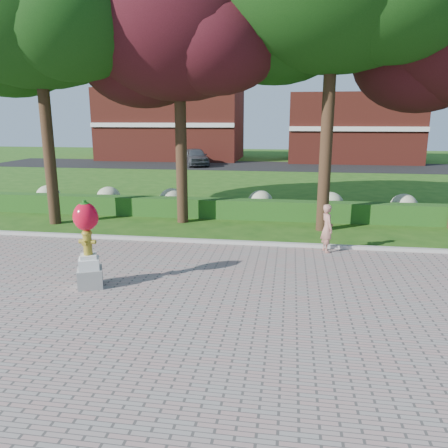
# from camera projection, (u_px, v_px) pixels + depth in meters

# --- Properties ---
(ground) EXTENTS (100.00, 100.00, 0.00)m
(ground) POSITION_uv_depth(u_px,v_px,m) (201.00, 275.00, 11.69)
(ground) COLOR #1F4B12
(ground) RESTS_ON ground
(walkway) EXTENTS (40.00, 14.00, 0.04)m
(walkway) POSITION_uv_depth(u_px,v_px,m) (157.00, 351.00, 7.84)
(walkway) COLOR gray
(walkway) RESTS_ON ground
(curb) EXTENTS (40.00, 0.18, 0.15)m
(curb) POSITION_uv_depth(u_px,v_px,m) (219.00, 242.00, 14.55)
(curb) COLOR #ADADA5
(curb) RESTS_ON ground
(lawn_hedge) EXTENTS (24.00, 0.70, 0.80)m
(lawn_hedge) POSITION_uv_depth(u_px,v_px,m) (235.00, 209.00, 18.32)
(lawn_hedge) COLOR #134414
(lawn_hedge) RESTS_ON ground
(hydrangea_row) EXTENTS (20.10, 1.10, 0.99)m
(hydrangea_row) POSITION_uv_depth(u_px,v_px,m) (251.00, 201.00, 19.16)
(hydrangea_row) COLOR #AEB48A
(hydrangea_row) RESTS_ON ground
(street) EXTENTS (50.00, 8.00, 0.02)m
(street) POSITION_uv_depth(u_px,v_px,m) (265.00, 166.00, 38.59)
(street) COLOR black
(street) RESTS_ON ground
(building_left) EXTENTS (14.00, 8.00, 7.00)m
(building_left) POSITION_uv_depth(u_px,v_px,m) (172.00, 124.00, 45.00)
(building_left) COLOR maroon
(building_left) RESTS_ON ground
(building_right) EXTENTS (12.00, 8.00, 6.40)m
(building_right) POSITION_uv_depth(u_px,v_px,m) (352.00, 128.00, 42.43)
(building_right) COLOR maroon
(building_right) RESTS_ON ground
(tree_far_left) EXTENTS (9.00, 7.68, 11.66)m
(tree_far_left) POSITION_uv_depth(u_px,v_px,m) (34.00, 8.00, 15.75)
(tree_far_left) COLOR black
(tree_far_left) RESTS_ON ground
(tree_mid_left) EXTENTS (8.25, 7.04, 10.69)m
(tree_mid_left) POSITION_uv_depth(u_px,v_px,m) (176.00, 29.00, 16.12)
(tree_mid_left) COLOR black
(tree_mid_left) RESTS_ON ground
(hydrant_sculpture) EXTENTS (0.78, 0.78, 2.18)m
(hydrant_sculpture) POSITION_uv_depth(u_px,v_px,m) (87.00, 242.00, 10.53)
(hydrant_sculpture) COLOR gray
(hydrant_sculpture) RESTS_ON walkway
(woman) EXTENTS (0.51, 0.63, 1.51)m
(woman) POSITION_uv_depth(u_px,v_px,m) (327.00, 228.00, 13.49)
(woman) COLOR #AA7161
(woman) RESTS_ON walkway
(parked_car) EXTENTS (3.48, 4.94, 1.56)m
(parked_car) POSITION_uv_depth(u_px,v_px,m) (195.00, 157.00, 38.69)
(parked_car) COLOR #44474C
(parked_car) RESTS_ON street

